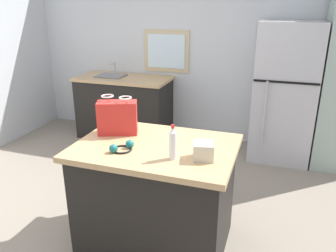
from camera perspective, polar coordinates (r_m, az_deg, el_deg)
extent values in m
plane|color=gray|center=(3.19, -6.27, -16.84)|extent=(6.16, 6.16, 0.00)
cube|color=silver|center=(4.91, 5.35, 12.61)|extent=(5.13, 0.10, 2.55)
cube|color=#CCB78C|center=(4.99, -0.23, 12.64)|extent=(0.68, 0.04, 0.60)
cube|color=white|center=(4.97, -0.31, 12.62)|extent=(0.56, 0.02, 0.48)
cube|color=black|center=(2.79, -2.01, -12.12)|extent=(1.14, 0.79, 0.85)
cube|color=tan|center=(2.58, -2.13, -3.70)|extent=(1.22, 0.87, 0.05)
cube|color=#B7B7BC|center=(4.44, 19.19, 5.35)|extent=(0.74, 0.67, 1.72)
cube|color=black|center=(4.07, 19.48, 7.02)|extent=(0.72, 0.01, 0.02)
cylinder|color=#B7B7BC|center=(4.14, 16.08, 2.14)|extent=(0.02, 0.02, 0.78)
cube|color=black|center=(5.06, -7.39, 2.97)|extent=(1.32, 0.64, 0.87)
cube|color=tan|center=(4.94, -7.62, 7.99)|extent=(1.36, 0.68, 0.04)
cube|color=slate|center=(5.04, -9.66, 7.77)|extent=(0.40, 0.32, 0.14)
cylinder|color=#B7B7BC|center=(5.13, -9.01, 9.62)|extent=(0.03, 0.03, 0.18)
cylinder|color=#B7B7BC|center=(5.06, -9.43, 10.42)|extent=(0.02, 0.14, 0.02)
cube|color=red|center=(2.78, -8.62, 1.40)|extent=(0.35, 0.25, 0.27)
torus|color=white|center=(2.77, -10.29, 5.04)|extent=(0.13, 0.13, 0.01)
torus|color=white|center=(2.69, -7.30, 4.80)|extent=(0.13, 0.13, 0.01)
cube|color=beige|center=(2.34, 6.03, -4.25)|extent=(0.17, 0.17, 0.12)
cylinder|color=white|center=(2.31, 0.81, -3.38)|extent=(0.05, 0.05, 0.20)
cone|color=white|center=(2.26, 0.82, -0.73)|extent=(0.05, 0.05, 0.03)
cylinder|color=red|center=(2.25, 0.82, -0.08)|extent=(0.02, 0.02, 0.02)
torus|color=black|center=(2.50, -7.87, -3.97)|extent=(0.21, 0.21, 0.01)
sphere|color=#19666B|center=(2.46, -9.28, -3.81)|extent=(0.06, 0.06, 0.06)
sphere|color=#19666B|center=(2.52, -6.54, -3.09)|extent=(0.06, 0.06, 0.06)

